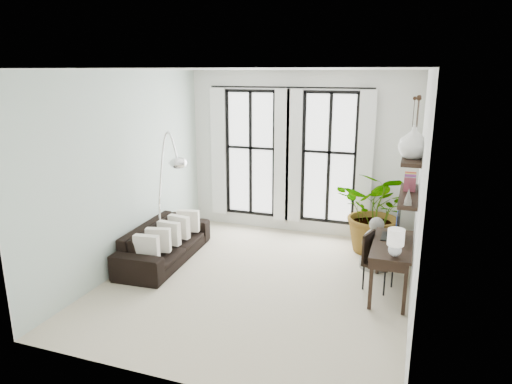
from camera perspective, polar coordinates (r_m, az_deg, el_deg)
The scene contains 16 objects.
floor at distance 7.22m, azimuth 0.15°, elevation -11.21°, with size 5.00×5.00×0.00m, color beige.
ceiling at distance 6.48m, azimuth 0.17°, elevation 15.11°, with size 5.00×5.00×0.00m, color white.
wall_left at distance 7.69m, azimuth -15.89°, elevation 2.49°, with size 5.00×5.00×0.00m, color silver.
wall_right at distance 6.32m, azimuth 19.80°, elevation -0.44°, with size 5.00×5.00×0.00m, color white.
wall_back at distance 9.02m, azimuth 5.42°, elevation 4.75°, with size 4.50×4.50×0.00m, color white.
windows at distance 9.01m, azimuth 4.07°, elevation 4.51°, with size 3.26×0.13×2.65m.
wall_shelves at distance 6.65m, azimuth 18.70°, elevation 1.51°, with size 0.25×1.30×0.60m.
sofa at distance 8.06m, azimuth -11.36°, elevation -6.22°, with size 2.15×0.84×0.63m, color black.
throw_pillows at distance 7.95m, azimuth -10.80°, elevation -5.06°, with size 0.40×1.52×0.40m.
plant at distance 8.37m, azimuth 14.93°, elevation -2.40°, with size 1.37×1.19×1.52m, color #2D7228.
desk at distance 6.85m, azimuth 16.62°, elevation -6.72°, with size 0.55×1.31×1.17m.
desk_chair at distance 7.10m, azimuth 14.55°, elevation -7.88°, with size 0.50×0.50×0.85m.
arc_lamp at distance 7.74m, azimuth -10.75°, elevation 0.91°, with size 0.72×0.34×2.24m.
buddha at distance 7.83m, azimuth 14.68°, elevation -6.63°, with size 0.49×0.49×0.87m.
vase_a at distance 6.26m, azimuth 19.05°, elevation 5.73°, with size 0.37×0.37×0.38m, color white.
vase_b at distance 6.66m, azimuth 19.11°, elevation 6.23°, with size 0.37×0.37×0.38m, color white.
Camera 1 is at (2.14, -6.12, 3.17)m, focal length 32.00 mm.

